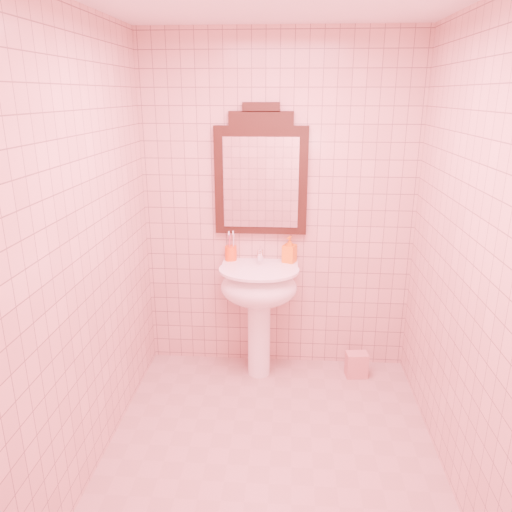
# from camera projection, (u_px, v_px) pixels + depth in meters

# --- Properties ---
(floor) EXTENTS (2.20, 2.20, 0.00)m
(floor) POSITION_uv_depth(u_px,v_px,m) (271.00, 450.00, 3.03)
(floor) COLOR tan
(floor) RESTS_ON ground
(back_wall) EXTENTS (2.00, 0.02, 2.50)m
(back_wall) POSITION_uv_depth(u_px,v_px,m) (278.00, 209.00, 3.68)
(back_wall) COLOR #DAA398
(back_wall) RESTS_ON floor
(pedestal_sink) EXTENTS (0.58, 0.58, 0.86)m
(pedestal_sink) POSITION_uv_depth(u_px,v_px,m) (259.00, 294.00, 3.66)
(pedestal_sink) COLOR white
(pedestal_sink) RESTS_ON floor
(faucet) EXTENTS (0.04, 0.16, 0.11)m
(faucet) POSITION_uv_depth(u_px,v_px,m) (260.00, 255.00, 3.70)
(faucet) COLOR white
(faucet) RESTS_ON pedestal_sink
(mirror) EXTENTS (0.67, 0.06, 0.94)m
(mirror) POSITION_uv_depth(u_px,v_px,m) (261.00, 175.00, 3.59)
(mirror) COLOR black
(mirror) RESTS_ON back_wall
(toothbrush_cup) EXTENTS (0.09, 0.09, 0.20)m
(toothbrush_cup) POSITION_uv_depth(u_px,v_px,m) (231.00, 253.00, 3.75)
(toothbrush_cup) COLOR #E74813
(toothbrush_cup) RESTS_ON pedestal_sink
(soap_dispenser) EXTENTS (0.12, 0.12, 0.20)m
(soap_dispenser) POSITION_uv_depth(u_px,v_px,m) (289.00, 249.00, 3.70)
(soap_dispenser) COLOR orange
(soap_dispenser) RESTS_ON pedestal_sink
(towel) EXTENTS (0.17, 0.12, 0.19)m
(towel) POSITION_uv_depth(u_px,v_px,m) (356.00, 365.00, 3.79)
(towel) COLOR tan
(towel) RESTS_ON floor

